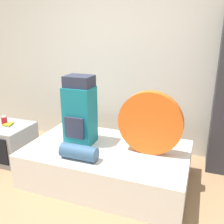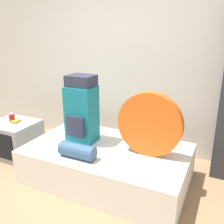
# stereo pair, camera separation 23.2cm
# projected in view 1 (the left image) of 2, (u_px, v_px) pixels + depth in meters

# --- Properties ---
(wall_back) EXTENTS (8.00, 0.05, 2.60)m
(wall_back) POSITION_uv_depth(u_px,v_px,m) (125.00, 62.00, 3.61)
(wall_back) COLOR silver
(wall_back) RESTS_ON ground_plane
(bed) EXTENTS (1.88, 1.13, 0.42)m
(bed) POSITION_uv_depth(u_px,v_px,m) (107.00, 163.00, 3.00)
(bed) COLOR silver
(bed) RESTS_ON ground_plane
(backpack) EXTENTS (0.34, 0.31, 0.82)m
(backpack) POSITION_uv_depth(u_px,v_px,m) (80.00, 111.00, 2.96)
(backpack) COLOR #14707F
(backpack) RESTS_ON bed
(tent_bag) EXTENTS (0.71, 0.11, 0.71)m
(tent_bag) POSITION_uv_depth(u_px,v_px,m) (150.00, 123.00, 2.71)
(tent_bag) COLOR #E05B19
(tent_bag) RESTS_ON bed
(sleeping_roll) EXTENTS (0.41, 0.16, 0.16)m
(sleeping_roll) POSITION_uv_depth(u_px,v_px,m) (79.00, 152.00, 2.65)
(sleeping_roll) COLOR #33567A
(sleeping_roll) RESTS_ON bed
(television) EXTENTS (0.63, 0.58, 0.49)m
(television) POSITION_uv_depth(u_px,v_px,m) (8.00, 142.00, 3.48)
(television) COLOR #939399
(television) RESTS_ON ground_plane
(canister) EXTENTS (0.08, 0.08, 0.12)m
(canister) POSITION_uv_depth(u_px,v_px,m) (4.00, 121.00, 3.43)
(canister) COLOR #B2191E
(canister) RESTS_ON television
(banana_bunch) EXTENTS (0.13, 0.18, 0.03)m
(banana_bunch) POSITION_uv_depth(u_px,v_px,m) (9.00, 124.00, 3.43)
(banana_bunch) COLOR yellow
(banana_bunch) RESTS_ON television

